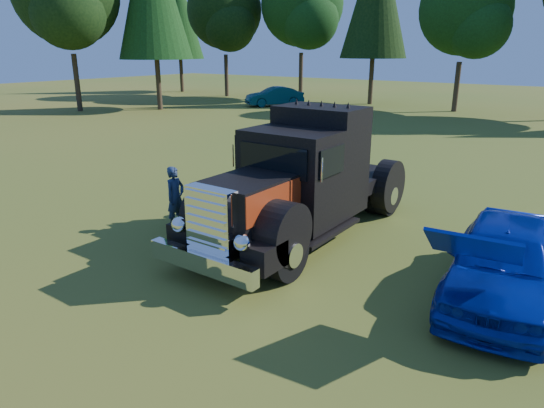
{
  "coord_description": "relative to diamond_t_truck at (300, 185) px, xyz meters",
  "views": [
    {
      "loc": [
        5.9,
        -6.62,
        4.29
      ],
      "look_at": [
        0.11,
        1.43,
        1.1
      ],
      "focal_mm": 32.0,
      "sensor_mm": 36.0,
      "label": 1
    }
  ],
  "objects": [
    {
      "name": "ground",
      "position": [
        -0.09,
        -2.57,
        -1.28
      ],
      "size": [
        120.0,
        120.0,
        0.0
      ],
      "primitive_type": "plane",
      "color": "#3B5D1B",
      "rests_on": "ground"
    },
    {
      "name": "diamond_t_truck",
      "position": [
        0.0,
        0.0,
        0.0
      ],
      "size": [
        3.37,
        7.16,
        3.0
      ],
      "color": "black",
      "rests_on": "ground"
    },
    {
      "name": "hotrod_coupe",
      "position": [
        4.57,
        -0.52,
        -0.53
      ],
      "size": [
        2.19,
        4.52,
        1.89
      ],
      "color": "#0822B1",
      "rests_on": "ground"
    },
    {
      "name": "spectator_near",
      "position": [
        -2.83,
        -1.28,
        -0.5
      ],
      "size": [
        0.41,
        0.59,
        1.56
      ],
      "primitive_type": "imported",
      "rotation": [
        0.0,
        0.0,
        1.63
      ],
      "color": "#1C2242",
      "rests_on": "ground"
    },
    {
      "name": "spectator_far",
      "position": [
        -1.78,
        0.91,
        -0.41
      ],
      "size": [
        1.08,
        1.05,
        1.75
      ],
      "primitive_type": "imported",
      "rotation": [
        0.0,
        0.0,
        0.68
      ],
      "color": "#1D2345",
      "rests_on": "ground"
    },
    {
      "name": "distant_teal_car",
      "position": [
        -16.56,
        22.24,
        -0.55
      ],
      "size": [
        3.85,
        4.5,
        1.46
      ],
      "primitive_type": "imported",
      "rotation": [
        0.0,
        0.0,
        -0.62
      ],
      "color": "#0A393E",
      "rests_on": "ground"
    }
  ]
}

